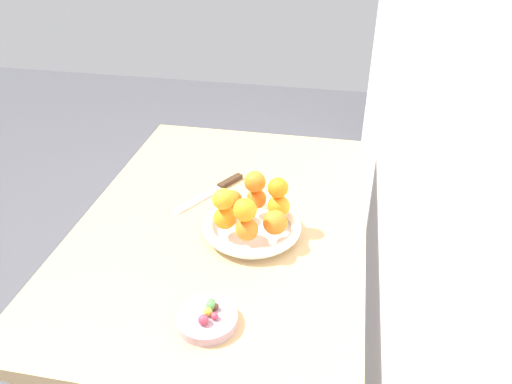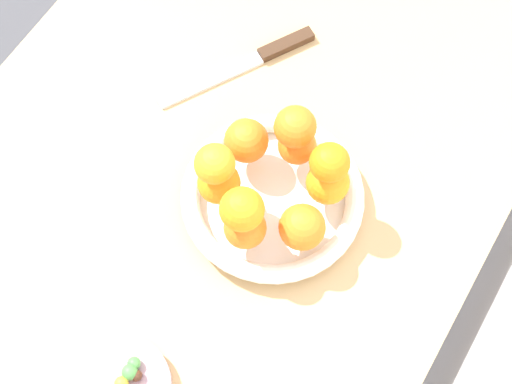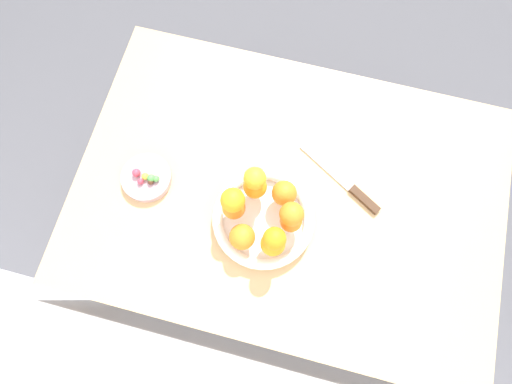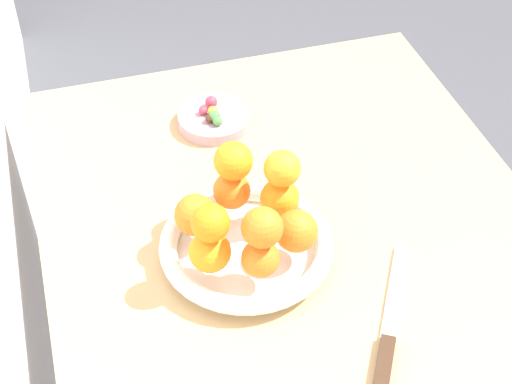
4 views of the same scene
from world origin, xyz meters
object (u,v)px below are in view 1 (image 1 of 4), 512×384
orange_0 (247,229)px  orange_7 (278,188)px  knife (216,190)px  orange_2 (279,206)px  candy_ball_1 (208,312)px  candy_ball_2 (211,302)px  candy_ball_5 (215,307)px  candy_ball_4 (215,316)px  orange_5 (225,218)px  orange_9 (245,210)px  candy_ball_0 (203,320)px  dining_table (224,245)px  orange_6 (255,182)px  orange_8 (223,199)px  orange_1 (275,222)px  candy_dish (207,319)px  orange_3 (257,199)px  fruit_bowl (252,227)px  candy_ball_3 (211,306)px  orange_4 (231,202)px

orange_0 → orange_7: bearing=152.6°
knife → orange_2: bearing=54.9°
orange_0 → orange_2: bearing=151.3°
candy_ball_1 → candy_ball_2: same height
candy_ball_1 → candy_ball_5: size_ratio=1.18×
candy_ball_4 → candy_ball_5: 0.03m
orange_5 → orange_9: (0.04, 0.06, 0.06)m
candy_ball_0 → candy_ball_4: 0.03m
dining_table → candy_ball_2: 0.36m
candy_ball_0 → candy_ball_2: 0.05m
orange_9 → candy_ball_2: 0.24m
candy_ball_2 → orange_7: bearing=164.6°
orange_6 → orange_8: (0.10, -0.06, 0.00)m
orange_6 → orange_1: bearing=35.3°
candy_dish → candy_ball_2: size_ratio=7.50×
orange_3 → candy_ball_4: 0.39m
fruit_bowl → candy_ball_0: (0.34, -0.03, 0.01)m
candy_ball_5 → orange_3: bearing=177.1°
orange_9 → candy_ball_4: orange_9 is taller
orange_0 → candy_ball_3: (0.23, -0.03, -0.04)m
dining_table → orange_2: 0.22m
orange_8 → candy_ball_3: size_ratio=2.59×
dining_table → candy_dish: (0.36, 0.06, 0.10)m
orange_6 → candy_ball_3: 0.37m
candy_dish → orange_0: (-0.24, 0.03, 0.06)m
orange_2 → candy_ball_1: orange_2 is taller
orange_2 → orange_0: bearing=-28.7°
orange_6 → candy_ball_4: bearing=-1.4°
orange_1 → orange_3: 0.12m
orange_2 → orange_8: 0.16m
orange_5 → candy_ball_1: size_ratio=3.23×
orange_4 → candy_ball_4: bearing=7.7°
orange_2 → candy_dish: bearing=-14.8°
orange_0 → orange_2: size_ratio=0.96×
fruit_bowl → candy_ball_0: candy_ball_0 is taller
orange_7 → orange_9: 0.13m
candy_ball_2 → orange_0: bearing=171.5°
orange_5 → candy_ball_5: orange_5 is taller
orange_5 → orange_8: orange_8 is taller
orange_2 → candy_ball_2: size_ratio=3.46×
candy_dish → orange_6: size_ratio=2.26×
fruit_bowl → candy_ball_2: bearing=-6.1°
knife → candy_ball_4: bearing=14.7°
fruit_bowl → candy_dish: bearing=-5.7°
candy_ball_0 → candy_ball_2: candy_ball_0 is taller
orange_4 → candy_ball_5: 0.34m
orange_3 → orange_6: size_ratio=0.94×
orange_4 → candy_ball_3: size_ratio=2.96×
candy_ball_2 → candy_ball_4: bearing=24.7°
candy_ball_0 → orange_6: bearing=176.0°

